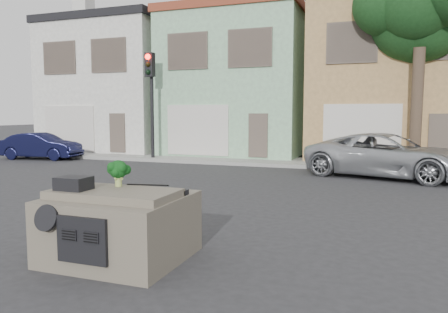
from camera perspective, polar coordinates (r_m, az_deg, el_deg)
The scene contains 13 objects.
ground_plane at distance 9.80m, azimuth -3.51°, elevation -7.77°, with size 120.00×120.00×0.00m, color #303033.
sidewalk at distance 19.73m, azimuth 8.78°, elevation -0.75°, with size 40.00×3.00×0.15m, color gray.
townhouse_white at distance 27.59m, azimuth -12.59°, elevation 8.72°, with size 7.20×8.20×7.55m, color silver.
townhouse_mint at distance 24.40m, azimuth 2.62°, elevation 9.25°, with size 7.20×8.20×7.55m, color #93C49A.
townhouse_tan at distance 23.27m, azimuth 20.75°, elevation 9.06°, with size 7.20×8.20×7.55m, color tan.
navy_sedan at distance 23.34m, azimuth -22.76°, elevation -0.31°, with size 1.37×3.93×1.30m, color #101233.
silver_pickup at distance 16.52m, azimuth 20.53°, elevation -2.57°, with size 2.60×5.64×1.57m, color #B0B3B8.
traffic_signal at distance 20.95m, azimuth -9.50°, elevation 6.40°, with size 0.40×0.40×5.10m, color black.
tree_near at distance 18.66m, azimuth 24.08°, elevation 11.30°, with size 4.40×4.00×8.50m, color #163C18.
car_dashboard at distance 7.10m, azimuth -13.38°, elevation -8.52°, with size 2.00×1.80×1.12m, color #686051.
instrument_hump at distance 7.03m, azimuth -19.04°, elevation -3.33°, with size 0.48×0.38×0.20m, color black.
wiper_arm at distance 7.15m, azimuth -9.93°, elevation -3.67°, with size 0.70×0.03×0.02m, color black.
broccoli at distance 7.13m, azimuth -13.64°, elevation -2.11°, with size 0.35×0.35×0.43m, color #0C3810.
Camera 1 is at (3.82, -8.72, 2.29)m, focal length 35.00 mm.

